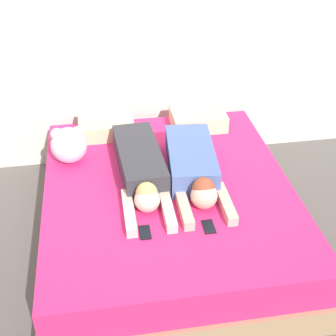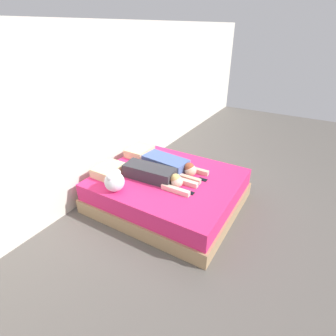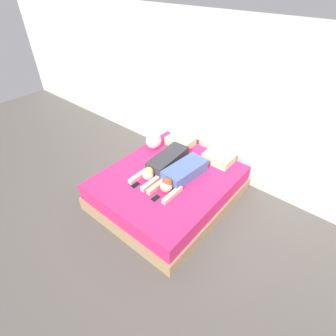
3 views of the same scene
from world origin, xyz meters
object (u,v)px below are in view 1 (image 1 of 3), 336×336
person_left (141,168)px  cell_phone_left (145,232)px  bed (168,211)px  person_right (194,167)px  pillow_head_left (106,126)px  pillow_head_right (198,119)px  cell_phone_right (209,227)px  plush_toy (69,144)px

person_left → cell_phone_left: 0.60m
bed → person_right: size_ratio=2.02×
person_left → pillow_head_left: bearing=106.9°
pillow_head_right → cell_phone_right: (-0.21, -1.32, -0.06)m
plush_toy → person_left: bearing=-32.7°
pillow_head_left → cell_phone_left: bearing=-82.5°
pillow_head_right → plush_toy: plush_toy is taller
person_right → plush_toy: (-0.90, 0.38, 0.05)m
bed → pillow_head_right: pillow_head_right is taller
cell_phone_left → pillow_head_left: bearing=97.5°
person_right → plush_toy: size_ratio=3.60×
bed → pillow_head_left: size_ratio=4.63×
plush_toy → person_right: bearing=-22.9°
person_right → cell_phone_left: person_right is taller
cell_phone_left → plush_toy: plush_toy is taller
pillow_head_left → cell_phone_right: pillow_head_left is taller
bed → person_right: person_right is taller
pillow_head_right → plush_toy: (-1.10, -0.38, 0.08)m
person_left → person_right: size_ratio=1.08×
pillow_head_right → person_right: person_right is taller
person_left → cell_phone_left: person_left is taller
person_right → cell_phone_right: bearing=-91.4°
cell_phone_right → plush_toy: (-0.88, 0.93, 0.14)m
person_right → cell_phone_right: (-0.01, -0.55, -0.09)m
person_left → pillow_head_right: bearing=50.9°
pillow_head_left → person_left: bearing=-73.1°
cell_phone_left → cell_phone_right: bearing=-1.7°
plush_toy → cell_phone_left: bearing=-62.9°
bed → cell_phone_left: bearing=-115.2°
pillow_head_left → cell_phone_left: (0.17, -1.30, -0.06)m
person_left → person_right: 0.38m
cell_phone_left → person_right: bearing=51.8°
bed → cell_phone_right: (0.19, -0.49, 0.25)m
cell_phone_left → plush_toy: (-0.47, 0.92, 0.14)m
bed → cell_phone_left: (-0.23, -0.48, 0.25)m
pillow_head_left → plush_toy: (-0.30, -0.38, 0.08)m
person_left → cell_phone_right: (0.37, -0.60, -0.09)m
bed → person_left: (-0.18, 0.11, 0.34)m
bed → plush_toy: 0.92m
bed → cell_phone_left: cell_phone_left is taller
pillow_head_left → pillow_head_right: size_ratio=1.00×
person_right → pillow_head_left: bearing=128.1°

